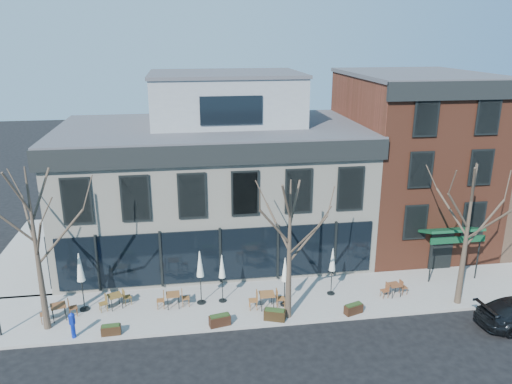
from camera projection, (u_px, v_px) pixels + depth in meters
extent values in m
plane|color=black|center=(221.00, 286.00, 27.94)|extent=(120.00, 120.00, 0.00)
cube|color=gray|center=(286.00, 299.00, 26.35)|extent=(33.50, 4.70, 0.15)
cube|color=gray|center=(38.00, 253.00, 31.98)|extent=(4.50, 12.00, 0.15)
cube|color=beige|center=(213.00, 191.00, 31.44)|extent=(18.00, 10.00, 8.00)
cube|color=#47474C|center=(211.00, 127.00, 30.21)|extent=(18.30, 10.30, 0.30)
cube|color=black|center=(218.00, 155.00, 25.54)|extent=(18.30, 0.25, 1.10)
cube|color=black|center=(55.00, 140.00, 29.07)|extent=(0.25, 10.30, 1.10)
cube|color=black|center=(220.00, 255.00, 27.31)|extent=(17.20, 0.12, 3.00)
cube|color=black|center=(64.00, 236.00, 29.85)|extent=(0.12, 7.50, 3.00)
cube|color=gray|center=(226.00, 99.00, 30.82)|extent=(9.00, 6.50, 3.00)
cube|color=brown|center=(410.00, 161.00, 32.82)|extent=(8.00, 10.00, 11.00)
cube|color=#47474C|center=(418.00, 74.00, 31.14)|extent=(8.20, 10.20, 0.25)
cube|color=black|center=(461.00, 91.00, 26.45)|extent=(8.20, 0.25, 1.00)
cube|color=#0D3C21|center=(451.00, 230.00, 28.10)|extent=(3.20, 1.66, 0.67)
cube|color=black|center=(441.00, 251.00, 29.36)|extent=(1.40, 0.10, 2.50)
cone|color=#382B21|center=(37.00, 252.00, 22.48)|extent=(0.34, 0.34, 7.92)
cylinder|color=#382B21|center=(61.00, 237.00, 22.63)|extent=(2.23, 0.50, 2.48)
cylinder|color=#382B21|center=(29.00, 223.00, 23.01)|extent=(1.03, 2.05, 2.14)
cylinder|color=#382B21|center=(10.00, 223.00, 21.60)|extent=(1.80, 0.75, 2.21)
cylinder|color=#382B21|center=(39.00, 240.00, 21.35)|extent=(1.03, 2.04, 2.28)
cone|color=#382B21|center=(289.00, 251.00, 23.58)|extent=(0.34, 0.34, 7.04)
cylinder|color=#382B21|center=(308.00, 239.00, 23.72)|extent=(2.00, 0.46, 2.21)
cylinder|color=#382B21|center=(278.00, 227.00, 24.05)|extent=(0.93, 1.84, 1.91)
cylinder|color=#382B21|center=(275.00, 227.00, 22.80)|extent=(1.61, 0.68, 1.97)
cylinder|color=#382B21|center=(302.00, 241.00, 22.57)|extent=(0.93, 1.83, 2.03)
cone|color=#382B21|center=(466.00, 236.00, 24.78)|extent=(0.34, 0.34, 7.48)
cylinder|color=#382B21|center=(485.00, 223.00, 24.93)|extent=(2.12, 0.48, 2.35)
cylinder|color=#382B21|center=(451.00, 212.00, 25.29)|extent=(0.98, 1.94, 2.03)
cylinder|color=#382B21|center=(458.00, 211.00, 23.96)|extent=(1.71, 0.71, 2.09)
cylinder|color=#382B21|center=(488.00, 225.00, 23.72)|extent=(0.98, 1.94, 2.16)
cylinder|color=#0C24A1|center=(73.00, 331.00, 22.83)|extent=(0.20, 0.20, 0.70)
cube|color=#0C24A1|center=(72.00, 319.00, 22.65)|extent=(0.27, 0.25, 0.50)
cone|color=#0C24A1|center=(71.00, 314.00, 22.56)|extent=(0.26, 0.26, 0.12)
cube|color=brown|center=(58.00, 306.00, 24.20)|extent=(0.89, 0.89, 0.04)
cylinder|color=black|center=(53.00, 317.00, 23.95)|extent=(0.04, 0.04, 0.73)
cylinder|color=black|center=(66.00, 314.00, 24.19)|extent=(0.04, 0.04, 0.73)
cylinder|color=black|center=(52.00, 311.00, 24.43)|extent=(0.04, 0.04, 0.73)
cylinder|color=black|center=(64.00, 308.00, 24.67)|extent=(0.04, 0.04, 0.73)
cube|color=brown|center=(115.00, 295.00, 25.22)|extent=(0.87, 0.87, 0.04)
cylinder|color=black|center=(112.00, 305.00, 24.98)|extent=(0.04, 0.04, 0.68)
cylinder|color=black|center=(122.00, 302.00, 25.25)|extent=(0.04, 0.04, 0.68)
cylinder|color=black|center=(109.00, 301.00, 25.40)|extent=(0.04, 0.04, 0.68)
cylinder|color=black|center=(119.00, 298.00, 25.67)|extent=(0.04, 0.04, 0.68)
cube|color=brown|center=(173.00, 294.00, 25.29)|extent=(0.71, 0.71, 0.04)
cylinder|color=black|center=(168.00, 304.00, 25.10)|extent=(0.04, 0.04, 0.70)
cylinder|color=black|center=(179.00, 303.00, 25.20)|extent=(0.04, 0.04, 0.70)
cylinder|color=black|center=(168.00, 298.00, 25.61)|extent=(0.04, 0.04, 0.70)
cylinder|color=black|center=(178.00, 297.00, 25.71)|extent=(0.04, 0.04, 0.70)
cube|color=brown|center=(267.00, 294.00, 25.16)|extent=(0.77, 0.77, 0.04)
cylinder|color=black|center=(262.00, 305.00, 24.95)|extent=(0.04, 0.04, 0.78)
cylinder|color=black|center=(274.00, 304.00, 25.03)|extent=(0.04, 0.04, 0.78)
cylinder|color=black|center=(260.00, 299.00, 25.53)|extent=(0.04, 0.04, 0.78)
cylinder|color=black|center=(272.00, 298.00, 25.60)|extent=(0.04, 0.04, 0.78)
cube|color=brown|center=(394.00, 285.00, 26.39)|extent=(0.72, 0.72, 0.04)
cylinder|color=black|center=(392.00, 293.00, 26.19)|extent=(0.04, 0.04, 0.64)
cylinder|color=black|center=(401.00, 292.00, 26.33)|extent=(0.04, 0.04, 0.64)
cylinder|color=black|center=(387.00, 289.00, 26.64)|extent=(0.04, 0.04, 0.64)
cylinder|color=black|center=(395.00, 287.00, 26.79)|extent=(0.04, 0.04, 0.64)
cylinder|color=black|center=(85.00, 309.00, 25.22)|extent=(0.50, 0.50, 0.07)
cylinder|color=black|center=(82.00, 288.00, 24.85)|extent=(0.06, 0.06, 2.50)
cone|color=silver|center=(80.00, 267.00, 24.51)|extent=(0.41, 0.41, 1.48)
cylinder|color=black|center=(201.00, 302.00, 25.86)|extent=(0.47, 0.47, 0.06)
cylinder|color=black|center=(201.00, 283.00, 25.52)|extent=(0.05, 0.05, 2.34)
cone|color=silver|center=(200.00, 264.00, 25.19)|extent=(0.38, 0.38, 1.38)
cylinder|color=black|center=(223.00, 301.00, 26.04)|extent=(0.42, 0.42, 0.06)
cylinder|color=black|center=(222.00, 283.00, 25.72)|extent=(0.05, 0.05, 2.10)
cone|color=silver|center=(222.00, 266.00, 25.43)|extent=(0.34, 0.34, 1.24)
cylinder|color=black|center=(284.00, 304.00, 25.66)|extent=(0.43, 0.43, 0.06)
cylinder|color=black|center=(285.00, 287.00, 25.34)|extent=(0.05, 0.05, 2.13)
cone|color=white|center=(285.00, 269.00, 25.05)|extent=(0.35, 0.35, 1.26)
cylinder|color=black|center=(331.00, 293.00, 26.76)|extent=(0.42, 0.42, 0.06)
cylinder|color=black|center=(332.00, 276.00, 26.45)|extent=(0.05, 0.05, 2.12)
cone|color=silver|center=(333.00, 259.00, 26.15)|extent=(0.35, 0.35, 1.25)
cube|color=#331F11|center=(111.00, 330.00, 23.10)|extent=(0.91, 0.40, 0.45)
cube|color=#1E3314|center=(111.00, 326.00, 23.03)|extent=(0.81, 0.32, 0.07)
cube|color=#311B10|center=(220.00, 321.00, 23.81)|extent=(1.07, 0.61, 0.51)
cube|color=#1E3314|center=(220.00, 316.00, 23.73)|extent=(0.96, 0.51, 0.08)
cube|color=black|center=(275.00, 315.00, 24.26)|extent=(1.11, 0.74, 0.52)
cube|color=#1E3314|center=(275.00, 310.00, 24.18)|extent=(0.99, 0.63, 0.08)
cube|color=black|center=(353.00, 309.00, 24.84)|extent=(1.02, 0.67, 0.47)
cube|color=#1E3314|center=(354.00, 305.00, 24.76)|extent=(0.90, 0.56, 0.08)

